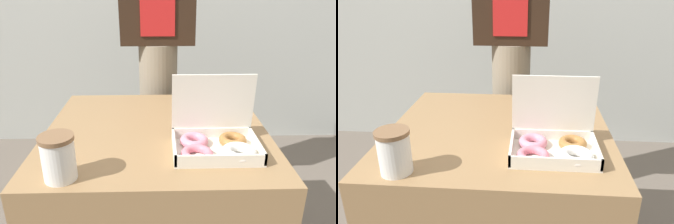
{
  "view_description": "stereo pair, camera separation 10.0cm",
  "coord_description": "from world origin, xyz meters",
  "views": [
    {
      "loc": [
        0.01,
        -1.09,
        1.24
      ],
      "look_at": [
        0.04,
        -0.16,
        0.86
      ],
      "focal_mm": 35.0,
      "sensor_mm": 36.0,
      "label": 1
    },
    {
      "loc": [
        0.11,
        -1.09,
        1.24
      ],
      "look_at": [
        0.04,
        -0.16,
        0.86
      ],
      "focal_mm": 35.0,
      "sensor_mm": 36.0,
      "label": 2
    }
  ],
  "objects": [
    {
      "name": "coffee_cup",
      "position": [
        -0.26,
        -0.31,
        0.79
      ],
      "size": [
        0.1,
        0.1,
        0.13
      ],
      "color": "white",
      "rests_on": "table"
    },
    {
      "name": "person_customer",
      "position": [
        0.01,
        0.55,
        1.0
      ],
      "size": [
        0.36,
        0.22,
        1.76
      ],
      "color": "gray",
      "rests_on": "ground_plane"
    },
    {
      "name": "donut_box",
      "position": [
        0.19,
        -0.17,
        0.77
      ],
      "size": [
        0.27,
        0.21,
        0.23
      ],
      "color": "white",
      "rests_on": "table"
    },
    {
      "name": "table",
      "position": [
        0.0,
        0.0,
        0.36
      ],
      "size": [
        0.8,
        0.76,
        0.73
      ],
      "color": "#99754C",
      "rests_on": "ground_plane"
    }
  ]
}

